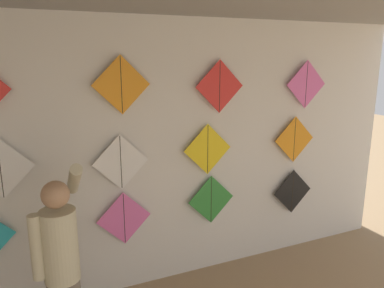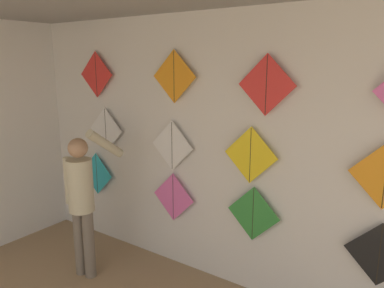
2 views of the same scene
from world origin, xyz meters
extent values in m
cube|color=silver|center=(0.00, 4.15, 1.40)|extent=(5.92, 0.06, 2.80)
cylinder|color=#726656|center=(-1.21, 3.32, 0.38)|extent=(0.12, 0.12, 0.75)
cylinder|color=#726656|center=(-1.08, 3.34, 0.38)|extent=(0.12, 0.12, 0.75)
cylinder|color=beige|center=(-1.15, 3.33, 1.04)|extent=(0.27, 0.27, 0.57)
sphere|color=tan|center=(-1.15, 3.33, 1.44)|extent=(0.20, 0.20, 0.20)
cylinder|color=beige|center=(-1.31, 3.31, 1.07)|extent=(0.09, 0.09, 0.50)
cylinder|color=beige|center=(-0.99, 3.55, 1.47)|extent=(0.09, 0.47, 0.37)
cube|color=#28B2C6|center=(-1.75, 4.06, 0.88)|extent=(0.55, 0.01, 0.55)
cylinder|color=black|center=(-1.75, 4.06, 0.88)|extent=(0.01, 0.01, 0.53)
cube|color=pink|center=(-0.48, 4.06, 0.82)|extent=(0.55, 0.01, 0.55)
cylinder|color=black|center=(-0.48, 4.06, 0.82)|extent=(0.01, 0.01, 0.53)
cube|color=#338C38|center=(0.50, 4.06, 0.87)|extent=(0.55, 0.01, 0.55)
cylinder|color=black|center=(0.50, 4.06, 0.87)|extent=(0.01, 0.01, 0.53)
cube|color=black|center=(1.62, 4.06, 0.79)|extent=(0.55, 0.01, 0.55)
cylinder|color=black|center=(1.62, 4.06, 0.79)|extent=(0.01, 0.01, 0.53)
cube|color=white|center=(-1.53, 4.06, 1.48)|extent=(0.55, 0.01, 0.55)
cylinder|color=black|center=(-1.53, 4.06, 1.48)|extent=(0.01, 0.01, 0.53)
cube|color=white|center=(-0.49, 4.06, 1.41)|extent=(0.55, 0.01, 0.55)
cylinder|color=black|center=(-0.49, 4.06, 1.41)|extent=(0.01, 0.01, 0.53)
cube|color=yellow|center=(0.45, 4.06, 1.45)|extent=(0.55, 0.01, 0.55)
cylinder|color=black|center=(0.45, 4.06, 1.45)|extent=(0.01, 0.01, 0.53)
cube|color=red|center=(-1.65, 4.06, 2.15)|extent=(0.55, 0.01, 0.55)
cylinder|color=black|center=(-1.65, 4.06, 2.15)|extent=(0.01, 0.01, 0.53)
cube|color=orange|center=(-0.45, 4.06, 2.16)|extent=(0.55, 0.01, 0.55)
cylinder|color=black|center=(-0.45, 4.06, 2.16)|extent=(0.01, 0.01, 0.53)
cube|color=red|center=(0.58, 4.06, 2.11)|extent=(0.55, 0.01, 0.55)
cylinder|color=black|center=(0.58, 4.06, 2.11)|extent=(0.01, 0.01, 0.53)
camera|label=1|loc=(-1.28, 0.59, 2.44)|focal=35.00mm
camera|label=2|loc=(1.96, 0.94, 2.32)|focal=35.00mm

